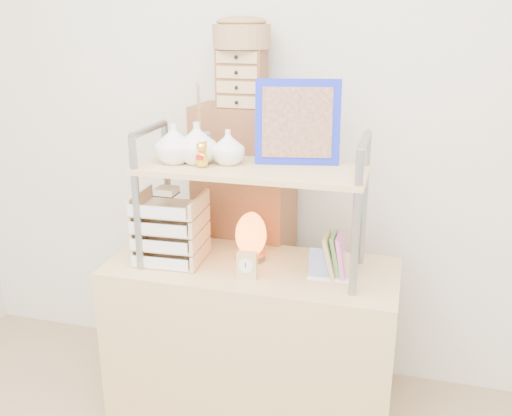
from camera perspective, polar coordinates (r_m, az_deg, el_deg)
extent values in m
cube|color=silver|center=(2.68, 2.47, 9.37)|extent=(3.40, 0.02, 2.60)
cube|color=tan|center=(2.55, -0.40, -13.45)|extent=(1.20, 0.50, 0.75)
cube|color=brown|center=(2.77, -1.17, -3.80)|extent=(0.48, 0.29, 1.35)
cylinder|color=gray|center=(2.30, -11.86, 0.29)|extent=(0.03, 0.03, 0.55)
cylinder|color=gray|center=(2.55, -8.86, 2.34)|extent=(0.03, 0.03, 0.55)
cylinder|color=gray|center=(2.36, -10.67, 7.76)|extent=(0.03, 0.30, 0.03)
cylinder|color=gray|center=(2.06, 9.99, -1.69)|extent=(0.03, 0.03, 0.55)
cylinder|color=gray|center=(2.35, 10.72, 0.78)|extent=(0.03, 0.03, 0.55)
cylinder|color=gray|center=(2.13, 10.81, 6.62)|extent=(0.03, 0.30, 0.03)
cube|color=tan|center=(2.24, -0.45, 3.86)|extent=(0.90, 0.34, 0.02)
imported|color=white|center=(2.30, -8.22, 6.41)|extent=(0.15, 0.15, 0.16)
imported|color=white|center=(2.29, -5.92, 6.49)|extent=(0.16, 0.16, 0.17)
imported|color=white|center=(2.27, -2.80, 6.10)|extent=(0.13, 0.13, 0.14)
cylinder|color=#234599|center=(2.41, -5.40, 6.34)|extent=(0.07, 0.07, 0.10)
cube|color=#1623CF|center=(2.26, 4.19, 8.55)|extent=(0.34, 0.12, 0.33)
cube|color=#502D24|center=(2.25, 4.13, 8.51)|extent=(0.27, 0.09, 0.27)
cube|color=#D85EB5|center=(2.28, 8.58, -4.77)|extent=(0.05, 0.12, 0.17)
cube|color=#61A351|center=(2.30, 8.09, -4.53)|extent=(0.05, 0.12, 0.17)
cube|color=tan|center=(2.28, 7.48, -4.67)|extent=(0.06, 0.13, 0.17)
cube|color=tan|center=(2.46, -8.41, -4.90)|extent=(0.28, 0.26, 0.01)
cube|color=white|center=(2.35, -9.61, -5.48)|extent=(0.24, 0.02, 0.05)
cube|color=tan|center=(2.44, -8.49, -3.32)|extent=(0.28, 0.26, 0.01)
cube|color=white|center=(2.32, -9.71, -3.84)|extent=(0.24, 0.02, 0.05)
cube|color=tan|center=(2.41, -8.57, -1.71)|extent=(0.28, 0.26, 0.01)
cube|color=white|center=(2.30, -9.80, -2.15)|extent=(0.24, 0.02, 0.05)
cube|color=tan|center=(2.39, -8.65, -0.07)|extent=(0.28, 0.26, 0.01)
cube|color=white|center=(2.27, -9.91, -0.43)|extent=(0.24, 0.02, 0.05)
cube|color=beige|center=(2.34, -8.95, 1.69)|extent=(0.08, 0.08, 0.03)
cylinder|color=brown|center=(2.43, -0.50, -4.89)|extent=(0.12, 0.12, 0.03)
ellipsoid|color=orange|center=(2.39, -0.51, -2.58)|extent=(0.14, 0.13, 0.19)
cube|color=tan|center=(2.24, -0.91, -5.76)|extent=(0.08, 0.04, 0.11)
cylinder|color=white|center=(2.23, -1.04, -5.83)|extent=(0.06, 0.01, 0.06)
cube|color=white|center=(2.28, 7.29, -6.94)|extent=(0.17, 0.06, 0.01)
cube|color=navy|center=(2.26, 6.32, -5.39)|extent=(0.08, 0.03, 0.11)
cube|color=#A0825B|center=(2.26, 8.56, -5.64)|extent=(0.08, 0.03, 0.10)
cube|color=brown|center=(2.55, -1.42, 12.86)|extent=(0.20, 0.15, 0.25)
cube|color=tan|center=(2.49, -1.92, 10.53)|extent=(0.18, 0.01, 0.05)
cube|color=tan|center=(2.48, -1.94, 11.96)|extent=(0.18, 0.01, 0.05)
cube|color=tan|center=(2.47, -1.95, 13.40)|extent=(0.18, 0.01, 0.05)
cube|color=tan|center=(2.47, -1.97, 14.85)|extent=(0.18, 0.01, 0.05)
cylinder|color=brown|center=(2.54, -1.45, 16.79)|extent=(0.25, 0.25, 0.10)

